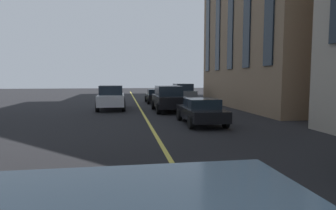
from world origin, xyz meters
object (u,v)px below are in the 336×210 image
at_px(car_black_trailing, 201,111).
at_px(car_grey_parked_a, 183,92).
at_px(car_white_mid, 111,97).
at_px(car_black_far, 156,96).
at_px(car_black_oncoming, 168,98).

distance_m(car_black_trailing, car_grey_parked_a, 15.21).
bearing_deg(car_white_mid, car_black_trailing, -148.65).
height_order(car_black_trailing, car_black_far, same).
xyz_separation_m(car_black_oncoming, car_grey_parked_a, (8.89, -2.96, 0.00)).
xyz_separation_m(car_black_trailing, car_black_oncoming, (6.15, 0.77, 0.27)).
bearing_deg(car_black_oncoming, car_black_far, 0.37).
distance_m(car_black_trailing, car_black_oncoming, 6.20).
distance_m(car_black_oncoming, car_white_mid, 4.65).
xyz_separation_m(car_white_mid, car_grey_parked_a, (6.89, -7.16, 0.00)).
relative_size(car_black_oncoming, car_grey_parked_a, 1.00).
bearing_deg(car_black_trailing, car_black_far, 3.41).
distance_m(car_black_trailing, car_black_far, 13.83).
relative_size(car_black_trailing, car_grey_parked_a, 0.94).
xyz_separation_m(car_black_far, car_grey_parked_a, (1.24, -3.01, 0.27)).
height_order(car_black_oncoming, car_black_far, car_black_oncoming).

